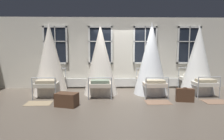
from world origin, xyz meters
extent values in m
plane|color=brown|center=(0.00, 0.00, 0.00)|extent=(20.26, 20.26, 0.00)
cube|color=beige|center=(0.00, 1.11, 1.52)|extent=(11.13, 0.10, 3.03)
cube|color=black|center=(-2.86, 1.00, 1.86)|extent=(1.02, 0.02, 1.60)
cube|color=silver|center=(-2.86, 1.00, 1.09)|extent=(1.02, 0.06, 0.07)
cube|color=silver|center=(-2.86, 1.00, 2.62)|extent=(1.02, 0.06, 0.07)
cube|color=silver|center=(-3.34, 1.00, 1.86)|extent=(0.07, 0.06, 1.60)
cube|color=silver|center=(-2.38, 1.00, 1.86)|extent=(0.07, 0.06, 1.60)
cube|color=silver|center=(-2.86, 1.00, 1.86)|extent=(0.04, 0.06, 1.60)
cube|color=silver|center=(-2.86, 1.00, 2.02)|extent=(1.02, 0.06, 0.04)
cube|color=black|center=(-0.95, 1.00, 1.86)|extent=(1.02, 0.02, 1.60)
cube|color=silver|center=(-0.95, 1.00, 1.09)|extent=(1.02, 0.06, 0.07)
cube|color=silver|center=(-0.95, 1.00, 2.62)|extent=(1.02, 0.06, 0.07)
cube|color=silver|center=(-1.43, 1.00, 1.86)|extent=(0.07, 0.06, 1.60)
cube|color=silver|center=(-0.48, 1.00, 1.86)|extent=(0.07, 0.06, 1.60)
cube|color=silver|center=(-0.95, 1.00, 1.86)|extent=(0.04, 0.06, 1.60)
cube|color=silver|center=(-0.95, 1.00, 2.02)|extent=(1.02, 0.06, 0.04)
cube|color=black|center=(0.95, 1.00, 1.86)|extent=(1.02, 0.02, 1.60)
cube|color=silver|center=(0.95, 1.00, 1.09)|extent=(1.02, 0.06, 0.07)
cube|color=silver|center=(0.95, 1.00, 2.62)|extent=(1.02, 0.06, 0.07)
cube|color=silver|center=(0.48, 1.00, 1.86)|extent=(0.07, 0.06, 1.60)
cube|color=silver|center=(1.43, 1.00, 1.86)|extent=(0.07, 0.06, 1.60)
cube|color=silver|center=(0.95, 1.00, 1.86)|extent=(0.04, 0.06, 1.60)
cube|color=silver|center=(0.95, 1.00, 2.02)|extent=(1.02, 0.06, 0.04)
cube|color=black|center=(2.86, 1.00, 1.86)|extent=(1.02, 0.02, 1.60)
cube|color=silver|center=(2.86, 1.00, 1.09)|extent=(1.02, 0.06, 0.07)
cube|color=silver|center=(2.86, 1.00, 2.62)|extent=(1.02, 0.06, 0.07)
cube|color=silver|center=(2.38, 1.00, 1.86)|extent=(0.07, 0.06, 1.60)
cube|color=silver|center=(3.34, 1.00, 1.86)|extent=(0.07, 0.06, 1.60)
cube|color=silver|center=(2.86, 1.00, 1.86)|extent=(0.04, 0.06, 1.60)
cube|color=silver|center=(2.86, 1.00, 2.02)|extent=(1.02, 0.06, 0.04)
cube|color=silver|center=(0.00, 0.98, 0.25)|extent=(6.32, 0.10, 0.36)
cylinder|color=#9EA3A8|center=(-3.21, 0.90, 0.44)|extent=(0.04, 0.04, 0.88)
cylinder|color=#9EA3A8|center=(-2.44, 0.90, 0.44)|extent=(0.04, 0.04, 0.88)
cylinder|color=#9EA3A8|center=(-3.20, -0.87, 0.38)|extent=(0.04, 0.04, 0.75)
cylinder|color=#9EA3A8|center=(-2.43, -0.87, 0.38)|extent=(0.04, 0.04, 0.75)
cylinder|color=#9EA3A8|center=(-3.21, 0.01, 0.40)|extent=(0.04, 1.77, 0.03)
cylinder|color=#9EA3A8|center=(-2.44, 0.02, 0.40)|extent=(0.04, 1.77, 0.03)
cylinder|color=#9EA3A8|center=(-2.83, 0.90, 0.88)|extent=(0.77, 0.04, 0.03)
cylinder|color=#9EA3A8|center=(-2.81, -0.87, 0.75)|extent=(0.77, 0.04, 0.03)
cube|color=#B7B2A3|center=(-2.82, 0.01, 0.47)|extent=(0.80, 1.80, 0.13)
ellipsoid|color=silver|center=(-2.83, 0.66, 0.60)|extent=(0.60, 0.40, 0.14)
cube|color=tan|center=(-2.82, -0.61, 0.58)|extent=(0.64, 0.36, 0.10)
cone|color=silver|center=(-2.82, 0.01, 1.34)|extent=(1.29, 1.29, 2.69)
cylinder|color=#9EA3A8|center=(-1.31, 0.85, 0.44)|extent=(0.04, 0.04, 0.88)
cylinder|color=#9EA3A8|center=(-0.54, 0.85, 0.44)|extent=(0.04, 0.04, 0.88)
cylinder|color=#9EA3A8|center=(-1.31, -0.92, 0.38)|extent=(0.04, 0.04, 0.75)
cylinder|color=#9EA3A8|center=(-0.54, -0.92, 0.38)|extent=(0.04, 0.04, 0.75)
cylinder|color=#9EA3A8|center=(-1.31, -0.03, 0.40)|extent=(0.03, 1.77, 0.03)
cylinder|color=#9EA3A8|center=(-0.54, -0.04, 0.40)|extent=(0.03, 1.77, 0.03)
cylinder|color=#9EA3A8|center=(-0.93, 0.85, 0.88)|extent=(0.77, 0.03, 0.03)
cylinder|color=#9EA3A8|center=(-0.93, -0.92, 0.75)|extent=(0.77, 0.03, 0.03)
cube|color=beige|center=(-0.93, -0.04, 0.47)|extent=(0.79, 1.79, 0.13)
ellipsoid|color=silver|center=(-0.93, 0.61, 0.60)|extent=(0.60, 0.40, 0.14)
cube|color=slate|center=(-0.93, -0.66, 0.58)|extent=(0.64, 0.36, 0.10)
cone|color=silver|center=(-0.93, -0.04, 1.31)|extent=(1.29, 1.29, 2.62)
cylinder|color=#9EA3A8|center=(0.58, 0.82, 0.44)|extent=(0.04, 0.04, 0.88)
cylinder|color=#9EA3A8|center=(1.35, 0.84, 0.44)|extent=(0.04, 0.04, 0.88)
cylinder|color=#9EA3A8|center=(0.62, -0.95, 0.38)|extent=(0.04, 0.04, 0.75)
cylinder|color=#9EA3A8|center=(1.39, -0.93, 0.38)|extent=(0.04, 0.04, 0.75)
cylinder|color=#9EA3A8|center=(0.60, -0.07, 0.40)|extent=(0.08, 1.77, 0.03)
cylinder|color=#9EA3A8|center=(1.37, -0.05, 0.40)|extent=(0.08, 1.77, 0.03)
cylinder|color=#9EA3A8|center=(0.96, 0.83, 0.88)|extent=(0.77, 0.05, 0.03)
cylinder|color=#9EA3A8|center=(1.01, -0.94, 0.75)|extent=(0.77, 0.05, 0.03)
cube|color=beige|center=(0.99, -0.06, 0.47)|extent=(0.84, 1.81, 0.13)
ellipsoid|color=beige|center=(0.97, 0.59, 0.60)|extent=(0.61, 0.41, 0.14)
cube|color=tan|center=(1.00, -0.68, 0.58)|extent=(0.65, 0.38, 0.10)
cone|color=white|center=(0.99, -0.06, 1.35)|extent=(1.29, 1.29, 2.71)
cylinder|color=#9EA3A8|center=(2.43, 0.91, 0.44)|extent=(0.04, 0.04, 0.88)
cylinder|color=#9EA3A8|center=(3.21, 0.92, 0.44)|extent=(0.04, 0.04, 0.88)
cylinder|color=#9EA3A8|center=(2.46, -0.86, 0.38)|extent=(0.04, 0.04, 0.75)
cylinder|color=#9EA3A8|center=(3.23, -0.85, 0.38)|extent=(0.04, 0.04, 0.75)
cylinder|color=#9EA3A8|center=(2.44, 0.03, 0.40)|extent=(0.05, 1.77, 0.03)
cylinder|color=#9EA3A8|center=(3.22, 0.03, 0.40)|extent=(0.05, 1.77, 0.03)
cylinder|color=#9EA3A8|center=(2.82, 0.92, 0.88)|extent=(0.77, 0.04, 0.03)
cylinder|color=#9EA3A8|center=(2.84, -0.86, 0.75)|extent=(0.77, 0.04, 0.03)
cube|color=silver|center=(2.83, 0.03, 0.47)|extent=(0.81, 1.80, 0.13)
ellipsoid|color=silver|center=(2.82, 0.68, 0.60)|extent=(0.60, 0.41, 0.14)
cube|color=tan|center=(2.84, -0.60, 0.58)|extent=(0.64, 0.37, 0.10)
cone|color=white|center=(2.83, 0.03, 1.31)|extent=(1.29, 1.29, 2.61)
cube|color=#8E7A5B|center=(-2.86, -1.29, 0.01)|extent=(0.82, 0.58, 0.01)
cube|color=brown|center=(0.95, -1.29, 0.01)|extent=(0.80, 0.56, 0.01)
cube|color=brown|center=(2.86, -1.29, 0.01)|extent=(0.81, 0.57, 0.01)
cube|color=#472D1E|center=(1.85, -1.23, 0.22)|extent=(0.59, 0.29, 0.44)
cube|color=tan|center=(1.87, -1.13, 0.22)|extent=(0.50, 0.10, 0.03)
torus|color=#472D1E|center=(1.85, -1.23, 0.46)|extent=(0.17, 0.17, 0.02)
cube|color=#472D1E|center=(-1.91, -1.62, 0.20)|extent=(0.73, 0.57, 0.41)
camera|label=1|loc=(-0.72, -7.40, 1.78)|focal=31.45mm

